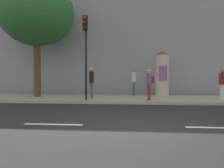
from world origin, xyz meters
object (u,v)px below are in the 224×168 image
at_px(street_tree, 37,14).
at_px(traffic_light, 85,44).
at_px(pedestrian_with_backpack, 222,82).
at_px(pedestrian_tallest, 134,79).
at_px(poster_column, 162,73).
at_px(pedestrian_in_red_top, 149,82).
at_px(pedestrian_in_light_jacket, 91,80).

bearing_deg(street_tree, traffic_light, -29.58).
distance_m(street_tree, pedestrian_with_backpack, 11.47).
bearing_deg(pedestrian_tallest, street_tree, -170.81).
distance_m(poster_column, pedestrian_in_red_top, 2.55).
bearing_deg(street_tree, poster_column, 6.50).
distance_m(poster_column, pedestrian_tallest, 1.80).
distance_m(traffic_light, pedestrian_with_backpack, 7.65).
bearing_deg(street_tree, pedestrian_tallest, 9.19).
xyz_separation_m(street_tree, pedestrian_in_red_top, (6.73, -1.46, -4.05)).
xyz_separation_m(poster_column, pedestrian_in_light_jacket, (-4.15, -1.65, -0.39)).
height_order(street_tree, pedestrian_in_red_top, street_tree).
distance_m(pedestrian_tallest, pedestrian_with_backpack, 5.08).
height_order(traffic_light, street_tree, street_tree).
xyz_separation_m(traffic_light, pedestrian_in_red_top, (3.32, 0.47, -1.97)).
height_order(street_tree, pedestrian_tallest, street_tree).
bearing_deg(poster_column, street_tree, -173.50).
height_order(poster_column, pedestrian_tallest, poster_column).
bearing_deg(pedestrian_in_red_top, pedestrian_with_backpack, 10.82).
height_order(traffic_light, poster_column, traffic_light).
distance_m(pedestrian_in_red_top, pedestrian_with_backpack, 4.04).
height_order(pedestrian_tallest, pedestrian_with_backpack, pedestrian_tallest).
xyz_separation_m(pedestrian_tallest, pedestrian_with_backpack, (4.80, -1.66, -0.08)).
height_order(pedestrian_in_light_jacket, pedestrian_tallest, pedestrian_in_light_jacket).
bearing_deg(pedestrian_tallest, pedestrian_in_red_top, -71.07).
bearing_deg(pedestrian_in_red_top, pedestrian_tallest, 108.93).
bearing_deg(pedestrian_in_light_jacket, poster_column, 21.67).
bearing_deg(street_tree, pedestrian_in_red_top, -12.26).
bearing_deg(pedestrian_tallest, pedestrian_with_backpack, -19.04).
height_order(pedestrian_in_light_jacket, pedestrian_with_backpack, pedestrian_in_light_jacket).
relative_size(poster_column, pedestrian_with_backpack, 1.70).
relative_size(traffic_light, pedestrian_with_backpack, 2.65).
xyz_separation_m(pedestrian_in_red_top, pedestrian_in_light_jacket, (-3.22, 0.69, 0.06)).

